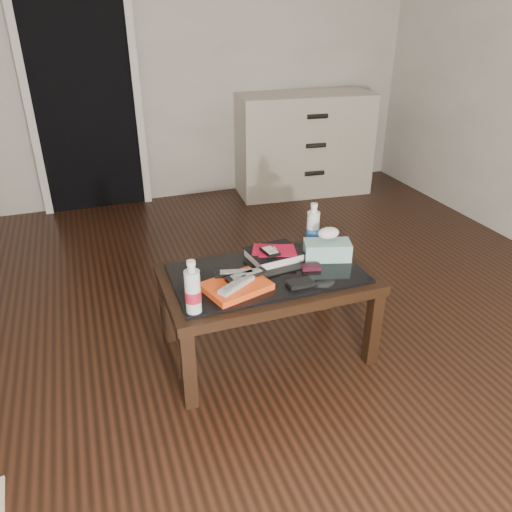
{
  "coord_description": "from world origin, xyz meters",
  "views": [
    {
      "loc": [
        -0.49,
        -1.9,
        1.63
      ],
      "look_at": [
        0.21,
        0.07,
        0.55
      ],
      "focal_mm": 35.0,
      "sensor_mm": 36.0,
      "label": 1
    }
  ],
  "objects_px": {
    "water_bottle_left": "(193,287)",
    "water_bottle_right": "(313,225)",
    "coffee_table": "(267,284)",
    "dresser": "(303,144)",
    "tissue_box": "(327,250)",
    "textbook": "(274,254)"
  },
  "relations": [
    {
      "from": "water_bottle_left",
      "to": "water_bottle_right",
      "type": "height_order",
      "value": "same"
    },
    {
      "from": "coffee_table",
      "to": "dresser",
      "type": "distance_m",
      "value": 2.48
    },
    {
      "from": "water_bottle_right",
      "to": "tissue_box",
      "type": "height_order",
      "value": "water_bottle_right"
    },
    {
      "from": "water_bottle_left",
      "to": "tissue_box",
      "type": "distance_m",
      "value": 0.79
    },
    {
      "from": "dresser",
      "to": "water_bottle_left",
      "type": "height_order",
      "value": "dresser"
    },
    {
      "from": "water_bottle_right",
      "to": "coffee_table",
      "type": "bearing_deg",
      "value": -149.44
    },
    {
      "from": "dresser",
      "to": "water_bottle_right",
      "type": "relative_size",
      "value": 5.21
    },
    {
      "from": "water_bottle_left",
      "to": "water_bottle_right",
      "type": "bearing_deg",
      "value": 28.74
    },
    {
      "from": "water_bottle_right",
      "to": "textbook",
      "type": "bearing_deg",
      "value": -163.79
    },
    {
      "from": "dresser",
      "to": "textbook",
      "type": "height_order",
      "value": "dresser"
    },
    {
      "from": "textbook",
      "to": "water_bottle_right",
      "type": "distance_m",
      "value": 0.28
    },
    {
      "from": "coffee_table",
      "to": "dresser",
      "type": "height_order",
      "value": "dresser"
    },
    {
      "from": "water_bottle_left",
      "to": "textbook",
      "type": "bearing_deg",
      "value": 34.16
    },
    {
      "from": "textbook",
      "to": "water_bottle_left",
      "type": "xyz_separation_m",
      "value": [
        -0.49,
        -0.33,
        0.1
      ]
    },
    {
      "from": "coffee_table",
      "to": "textbook",
      "type": "distance_m",
      "value": 0.17
    },
    {
      "from": "coffee_table",
      "to": "tissue_box",
      "type": "height_order",
      "value": "tissue_box"
    },
    {
      "from": "coffee_table",
      "to": "textbook",
      "type": "xyz_separation_m",
      "value": [
        0.08,
        0.12,
        0.09
      ]
    },
    {
      "from": "textbook",
      "to": "water_bottle_left",
      "type": "distance_m",
      "value": 0.6
    },
    {
      "from": "textbook",
      "to": "water_bottle_left",
      "type": "height_order",
      "value": "water_bottle_left"
    },
    {
      "from": "tissue_box",
      "to": "coffee_table",
      "type": "bearing_deg",
      "value": -156.41
    },
    {
      "from": "water_bottle_right",
      "to": "tissue_box",
      "type": "bearing_deg",
      "value": -87.76
    },
    {
      "from": "coffee_table",
      "to": "water_bottle_right",
      "type": "height_order",
      "value": "water_bottle_right"
    }
  ]
}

